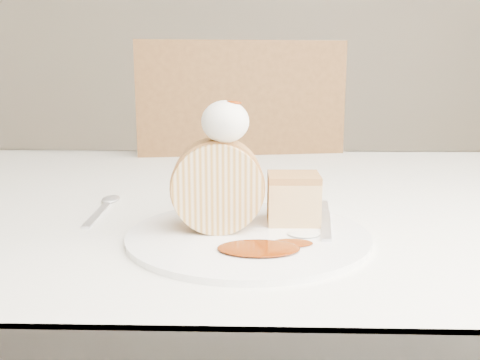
{
  "coord_description": "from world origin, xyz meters",
  "views": [
    {
      "loc": [
        0.02,
        -0.63,
        0.95
      ],
      "look_at": [
        0.01,
        -0.01,
        0.82
      ],
      "focal_mm": 40.0,
      "sensor_mm": 36.0,
      "label": 1
    }
  ],
  "objects": [
    {
      "name": "caramel_pool",
      "position": [
        0.03,
        -0.08,
        0.76
      ],
      "size": [
        0.09,
        0.06,
        0.0
      ],
      "primitive_type": null,
      "rotation": [
        0.0,
        0.0,
        0.01
      ],
      "color": "#652104",
      "rests_on": "plate"
    },
    {
      "name": "spoon",
      "position": [
        -0.19,
        0.07,
        0.75
      ],
      "size": [
        0.03,
        0.15,
        0.0
      ],
      "primitive_type": "cube",
      "rotation": [
        0.0,
        0.0,
        0.04
      ],
      "color": "silver",
      "rests_on": "table"
    },
    {
      "name": "whipped_cream",
      "position": [
        -0.01,
        -0.02,
        0.89
      ],
      "size": [
        0.06,
        0.06,
        0.05
      ],
      "primitive_type": "ellipsoid",
      "color": "silver",
      "rests_on": "roulade_slice"
    },
    {
      "name": "cake_chunk",
      "position": [
        0.07,
        0.03,
        0.78
      ],
      "size": [
        0.06,
        0.06,
        0.05
      ],
      "primitive_type": "cube",
      "rotation": [
        0.0,
        0.0,
        0.01
      ],
      "color": "#AC6F41",
      "rests_on": "plate"
    },
    {
      "name": "plate",
      "position": [
        0.02,
        -0.02,
        0.75
      ],
      "size": [
        0.29,
        0.29,
        0.01
      ],
      "primitive_type": "cylinder",
      "rotation": [
        0.0,
        0.0,
        0.01
      ],
      "color": "white",
      "rests_on": "table"
    },
    {
      "name": "roulade_slice",
      "position": [
        -0.02,
        -0.01,
        0.81
      ],
      "size": [
        0.11,
        0.07,
        0.11
      ],
      "primitive_type": "cylinder",
      "rotation": [
        1.57,
        0.0,
        0.07
      ],
      "color": "#CCB48E",
      "rests_on": "plate"
    },
    {
      "name": "fork",
      "position": [
        0.11,
        0.01,
        0.76
      ],
      "size": [
        0.04,
        0.17,
        0.0
      ],
      "primitive_type": "cube",
      "rotation": [
        0.0,
        0.0,
        -0.12
      ],
      "color": "silver",
      "rests_on": "plate"
    },
    {
      "name": "table",
      "position": [
        0.0,
        0.2,
        0.66
      ],
      "size": [
        1.4,
        0.9,
        0.75
      ],
      "color": "silver",
      "rests_on": "ground"
    },
    {
      "name": "caramel_drizzle",
      "position": [
        -0.0,
        -0.01,
        0.92
      ],
      "size": [
        0.03,
        0.02,
        0.01
      ],
      "primitive_type": "ellipsoid",
      "color": "#652104",
      "rests_on": "whipped_cream"
    },
    {
      "name": "chair_far",
      "position": [
        -0.03,
        0.72,
        0.57
      ],
      "size": [
        0.55,
        0.55,
        1.01
      ],
      "rotation": [
        0.0,
        0.0,
        3.31
      ],
      "color": "brown",
      "rests_on": "ground"
    }
  ]
}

